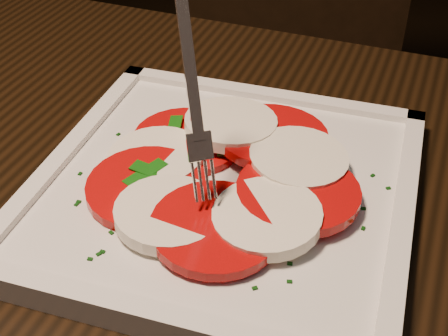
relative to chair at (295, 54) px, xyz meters
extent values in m
cube|color=black|center=(0.13, -0.76, 0.20)|extent=(1.22, 0.83, 0.04)
cube|color=black|center=(0.03, -0.08, -0.08)|extent=(0.53, 0.53, 0.04)
cylinder|color=black|center=(-0.09, -0.31, -0.33)|extent=(0.04, 0.04, 0.41)
cylinder|color=black|center=(0.26, -0.20, -0.33)|extent=(0.04, 0.04, 0.41)
cylinder|color=black|center=(-0.20, 0.03, -0.33)|extent=(0.04, 0.04, 0.41)
cylinder|color=black|center=(0.14, 0.15, -0.33)|extent=(0.04, 0.04, 0.41)
cube|color=white|center=(0.13, -0.66, 0.22)|extent=(0.30, 0.30, 0.01)
cylinder|color=#B80408|center=(0.08, -0.63, 0.24)|extent=(0.09, 0.09, 0.01)
cylinder|color=white|center=(0.07, -0.66, 0.24)|extent=(0.08, 0.08, 0.02)
cylinder|color=#B80408|center=(0.08, -0.70, 0.24)|extent=(0.09, 0.09, 0.01)
cylinder|color=white|center=(0.11, -0.72, 0.24)|extent=(0.08, 0.08, 0.01)
cylinder|color=#B80408|center=(0.15, -0.72, 0.24)|extent=(0.09, 0.09, 0.01)
cylinder|color=white|center=(0.18, -0.70, 0.24)|extent=(0.08, 0.08, 0.02)
cylinder|color=#B80408|center=(0.19, -0.66, 0.24)|extent=(0.09, 0.09, 0.01)
cylinder|color=white|center=(0.18, -0.63, 0.24)|extent=(0.08, 0.08, 0.01)
cylinder|color=#B80408|center=(0.15, -0.61, 0.25)|extent=(0.09, 0.09, 0.01)
cylinder|color=white|center=(0.11, -0.61, 0.25)|extent=(0.08, 0.08, 0.01)
cube|color=#12550E|center=(0.09, -0.60, 0.24)|extent=(0.02, 0.04, 0.01)
cube|color=#12550E|center=(0.11, -0.63, 0.24)|extent=(0.02, 0.03, 0.00)
cube|color=#12550E|center=(0.07, -0.63, 0.24)|extent=(0.02, 0.04, 0.00)
cube|color=#12550E|center=(0.08, -0.68, 0.24)|extent=(0.03, 0.01, 0.00)
cube|color=#12550E|center=(0.10, -0.72, 0.24)|extent=(0.04, 0.01, 0.00)
cube|color=#12550E|center=(0.07, -0.68, 0.24)|extent=(0.02, 0.04, 0.00)
cube|color=#12550E|center=(0.11, -0.59, 0.24)|extent=(0.04, 0.02, 0.00)
cube|color=#12550E|center=(0.16, -0.68, 0.24)|extent=(0.04, 0.03, 0.01)
cube|color=#093309|center=(0.04, -0.73, 0.23)|extent=(0.00, 0.00, 0.00)
cube|color=#093309|center=(0.08, -0.77, 0.23)|extent=(0.00, 0.00, 0.00)
cube|color=#093309|center=(0.12, -0.55, 0.23)|extent=(0.00, 0.00, 0.00)
cube|color=#093309|center=(0.02, -0.64, 0.23)|extent=(0.00, 0.00, 0.00)
cube|color=#093309|center=(0.14, -0.75, 0.23)|extent=(0.00, 0.00, 0.00)
cube|color=#093309|center=(0.21, -0.59, 0.23)|extent=(0.00, 0.00, 0.00)
cube|color=#093309|center=(0.21, -0.74, 0.23)|extent=(0.00, 0.00, 0.00)
cube|color=#093309|center=(0.23, -0.61, 0.23)|extent=(0.00, 0.00, 0.00)
cube|color=#093309|center=(0.25, -0.62, 0.23)|extent=(0.00, 0.00, 0.00)
cube|color=#093309|center=(0.08, -0.74, 0.23)|extent=(0.00, 0.00, 0.00)
cube|color=#093309|center=(0.08, -0.76, 0.23)|extent=(0.00, 0.00, 0.00)
cube|color=#093309|center=(0.24, -0.67, 0.23)|extent=(0.00, 0.00, 0.00)
cube|color=#093309|center=(0.08, -0.76, 0.23)|extent=(0.00, 0.00, 0.00)
cube|color=#093309|center=(0.04, -0.72, 0.23)|extent=(0.00, 0.00, 0.00)
cube|color=#093309|center=(0.04, -0.62, 0.23)|extent=(0.00, 0.00, 0.00)
cube|color=#093309|center=(0.03, -0.65, 0.23)|extent=(0.00, 0.00, 0.00)
cube|color=#093309|center=(0.22, -0.64, 0.23)|extent=(0.00, 0.00, 0.00)
cube|color=#093309|center=(0.19, -0.58, 0.23)|extent=(0.00, 0.00, 0.00)
cube|color=#093309|center=(0.02, -0.69, 0.23)|extent=(0.00, 0.00, 0.00)
cube|color=#093309|center=(0.23, -0.65, 0.23)|extent=(0.00, 0.00, 0.00)
cube|color=#093309|center=(0.19, -0.75, 0.23)|extent=(0.00, 0.00, 0.00)
cube|color=#093309|center=(0.20, -0.72, 0.23)|extent=(0.00, 0.00, 0.00)
camera|label=1|loc=(0.27, -1.00, 0.53)|focal=50.00mm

